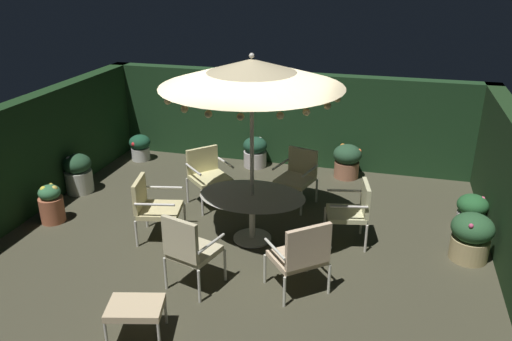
{
  "coord_description": "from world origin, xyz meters",
  "views": [
    {
      "loc": [
        1.93,
        -6.44,
        3.85
      ],
      "look_at": [
        0.13,
        0.18,
        1.02
      ],
      "focal_mm": 35.82,
      "sensor_mm": 36.0,
      "label": 1
    }
  ],
  "objects": [
    {
      "name": "ground_plane",
      "position": [
        0.0,
        0.0,
        -0.01
      ],
      "size": [
        7.62,
        6.74,
        0.02
      ],
      "primitive_type": "cube",
      "color": "#413E2D"
    },
    {
      "name": "hedge_backdrop_rear",
      "position": [
        0.0,
        3.22,
        0.92
      ],
      "size": [
        7.62,
        0.3,
        1.84
      ],
      "primitive_type": "cube",
      "color": "#1B381C",
      "rests_on": "ground_plane"
    },
    {
      "name": "hedge_backdrop_left",
      "position": [
        -3.66,
        0.0,
        0.92
      ],
      "size": [
        0.3,
        6.74,
        1.84
      ],
      "primitive_type": "cube",
      "color": "#173317",
      "rests_on": "ground_plane"
    },
    {
      "name": "patio_dining_table",
      "position": [
        0.13,
        -0.03,
        0.58
      ],
      "size": [
        1.55,
        1.14,
        0.72
      ],
      "color": "beige",
      "rests_on": "ground_plane"
    },
    {
      "name": "patio_umbrella",
      "position": [
        0.13,
        -0.03,
        2.49
      ],
      "size": [
        2.48,
        2.48,
        2.75
      ],
      "color": "beige",
      "rests_on": "ground_plane"
    },
    {
      "name": "patio_chair_north",
      "position": [
        1.55,
        0.26,
        0.55
      ],
      "size": [
        0.68,
        0.66,
        0.94
      ],
      "color": "beige",
      "rests_on": "ground_plane"
    },
    {
      "name": "patio_chair_northeast",
      "position": [
        0.54,
        1.37,
        0.54
      ],
      "size": [
        0.72,
        0.75,
        0.93
      ],
      "color": "silver",
      "rests_on": "ground_plane"
    },
    {
      "name": "patio_chair_east",
      "position": [
        -0.93,
        0.97,
        0.56
      ],
      "size": [
        0.86,
        0.86,
        0.95
      ],
      "color": "silver",
      "rests_on": "ground_plane"
    },
    {
      "name": "patio_chair_southeast",
      "position": [
        -1.3,
        -0.35,
        0.54
      ],
      "size": [
        0.75,
        0.74,
        0.94
      ],
      "color": "silver",
      "rests_on": "ground_plane"
    },
    {
      "name": "patio_chair_south",
      "position": [
        -0.28,
        -1.44,
        0.6
      ],
      "size": [
        0.7,
        0.71,
        1.05
      ],
      "color": "beige",
      "rests_on": "ground_plane"
    },
    {
      "name": "patio_chair_southwest",
      "position": [
        1.07,
        -1.16,
        0.56
      ],
      "size": [
        0.86,
        0.85,
        1.0
      ],
      "color": "beige",
      "rests_on": "ground_plane"
    },
    {
      "name": "ottoman_footrest",
      "position": [
        -0.53,
        -2.4,
        0.36
      ],
      "size": [
        0.69,
        0.57,
        0.41
      ],
      "color": "beige",
      "rests_on": "ground_plane"
    },
    {
      "name": "potted_plant_back_right",
      "position": [
        -0.6,
        2.8,
        0.31
      ],
      "size": [
        0.47,
        0.47,
        0.61
      ],
      "color": "beige",
      "rests_on": "ground_plane"
    },
    {
      "name": "potted_plant_back_left",
      "position": [
        1.23,
        2.72,
        0.35
      ],
      "size": [
        0.53,
        0.53,
        0.65
      ],
      "color": "#AC6E51",
      "rests_on": "ground_plane"
    },
    {
      "name": "potted_plant_right_far",
      "position": [
        -3.08,
        -0.32,
        0.31
      ],
      "size": [
        0.38,
        0.38,
        0.63
      ],
      "color": "#AD5D3E",
      "rests_on": "ground_plane"
    },
    {
      "name": "potted_plant_left_far",
      "position": [
        3.29,
        1.18,
        0.29
      ],
      "size": [
        0.46,
        0.46,
        0.56
      ],
      "color": "beige",
      "rests_on": "ground_plane"
    },
    {
      "name": "potted_plant_left_near",
      "position": [
        3.17,
        0.23,
        0.36
      ],
      "size": [
        0.57,
        0.57,
        0.68
      ],
      "color": "tan",
      "rests_on": "ground_plane"
    },
    {
      "name": "potted_plant_front_corner",
      "position": [
        -2.99,
        2.53,
        0.29
      ],
      "size": [
        0.44,
        0.44,
        0.54
      ],
      "color": "beige",
      "rests_on": "ground_plane"
    },
    {
      "name": "potted_plant_back_center",
      "position": [
        -3.31,
        0.8,
        0.36
      ],
      "size": [
        0.49,
        0.49,
        0.71
      ],
      "color": "beige",
      "rests_on": "ground_plane"
    }
  ]
}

